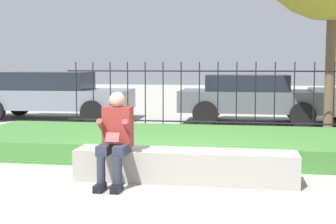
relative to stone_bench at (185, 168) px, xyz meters
The scene contains 7 objects.
ground_plane 0.28m from the stone_bench, behind, with size 60.00×60.00×0.00m, color #9E9B93.
stone_bench is the anchor object (origin of this frame).
person_seated_reader 1.05m from the stone_bench, 161.05° to the right, with size 0.42×0.73×1.23m.
grass_berm 2.11m from the stone_bench, 95.59° to the left, with size 8.09×2.79×0.34m.
iron_fence 4.08m from the stone_bench, 92.92° to the left, with size 6.09×0.03×1.65m.
car_parked_center 6.78m from the stone_bench, 81.77° to the left, with size 3.97×1.92×1.32m.
car_parked_left 8.23m from the stone_bench, 125.85° to the left, with size 4.63×1.97×1.38m.
Camera 1 is at (1.01, -6.23, 1.60)m, focal length 50.00 mm.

